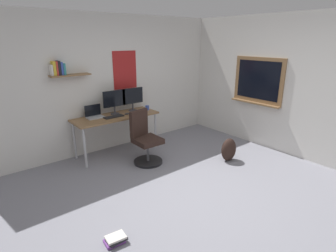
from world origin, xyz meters
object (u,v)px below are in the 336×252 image
at_px(computer_mouse, 127,114).
at_px(office_chair, 145,141).
at_px(keyboard, 114,117).
at_px(coffee_mug, 147,108).
at_px(desk, 116,119).
at_px(book_stack_on_floor, 115,239).
at_px(monitor_secondary, 133,98).
at_px(backpack, 229,150).
at_px(monitor_primary, 114,101).
at_px(laptop, 94,114).

bearing_deg(computer_mouse, office_chair, -91.43).
bearing_deg(keyboard, coffee_mug, 3.63).
relative_size(desk, computer_mouse, 15.54).
bearing_deg(book_stack_on_floor, monitor_secondary, 53.59).
xyz_separation_m(keyboard, coffee_mug, (0.79, 0.05, 0.04)).
bearing_deg(backpack, computer_mouse, 128.11).
xyz_separation_m(office_chair, backpack, (1.22, -0.91, -0.19)).
bearing_deg(monitor_primary, monitor_secondary, 0.00).
bearing_deg(book_stack_on_floor, desk, 60.45).
height_order(monitor_secondary, backpack, monitor_secondary).
relative_size(computer_mouse, book_stack_on_floor, 0.44).
xyz_separation_m(desk, monitor_primary, (0.04, 0.10, 0.34)).
xyz_separation_m(computer_mouse, book_stack_on_floor, (-1.44, -2.12, -0.73)).
bearing_deg(laptop, backpack, -44.77).
bearing_deg(monitor_primary, book_stack_on_floor, -119.29).
bearing_deg(backpack, desk, 131.08).
height_order(computer_mouse, backpack, computer_mouse).
bearing_deg(office_chair, computer_mouse, 88.57).
distance_m(laptop, book_stack_on_floor, 2.61).
distance_m(desk, computer_mouse, 0.23).
bearing_deg(book_stack_on_floor, keyboard, 61.24).
bearing_deg(keyboard, monitor_primary, 54.48).
bearing_deg(coffee_mug, backpack, -66.34).
height_order(desk, book_stack_on_floor, desk).
bearing_deg(keyboard, computer_mouse, 0.00).
xyz_separation_m(monitor_primary, monitor_secondary, (0.40, 0.00, 0.00)).
distance_m(monitor_secondary, computer_mouse, 0.39).
bearing_deg(keyboard, monitor_secondary, 17.92).
bearing_deg(monitor_primary, coffee_mug, -10.17).
bearing_deg(computer_mouse, monitor_secondary, 34.69).
height_order(keyboard, book_stack_on_floor, keyboard).
distance_m(keyboard, coffee_mug, 0.79).
relative_size(keyboard, backpack, 0.87).
xyz_separation_m(laptop, backpack, (1.77, -1.75, -0.60)).
relative_size(desk, coffee_mug, 17.57).
bearing_deg(backpack, office_chair, 143.15).
relative_size(desk, monitor_secondary, 3.48).
relative_size(laptop, keyboard, 0.84).
height_order(keyboard, computer_mouse, computer_mouse).
distance_m(monitor_primary, computer_mouse, 0.34).
relative_size(coffee_mug, backpack, 0.22).
distance_m(laptop, monitor_primary, 0.46).
height_order(monitor_secondary, book_stack_on_floor, monitor_secondary).
height_order(desk, monitor_primary, monitor_primary).
bearing_deg(monitor_secondary, keyboard, -162.08).
bearing_deg(monitor_secondary, desk, -167.88).
xyz_separation_m(computer_mouse, coffee_mug, (0.51, 0.05, 0.03)).
xyz_separation_m(laptop, keyboard, (0.28, -0.22, -0.04)).
bearing_deg(office_chair, monitor_secondary, 71.74).
bearing_deg(office_chair, laptop, 123.13).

